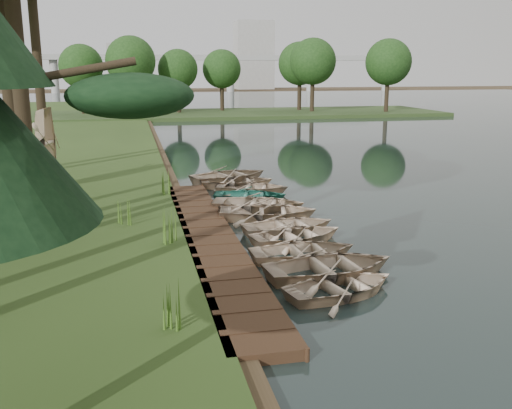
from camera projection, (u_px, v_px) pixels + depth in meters
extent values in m
plane|color=#3D2F1D|center=(259.00, 240.00, 18.63)|extent=(300.00, 300.00, 0.00)
cube|color=#362215|center=(210.00, 239.00, 18.26)|extent=(1.60, 16.00, 0.30)
cube|color=#2D421D|center=(232.00, 114.00, 67.74)|extent=(50.00, 14.00, 0.45)
cylinder|color=black|center=(22.00, 93.00, 62.26)|extent=(0.50, 0.50, 4.80)
sphere|color=#204216|center=(19.00, 59.00, 61.42)|extent=(5.60, 5.60, 5.60)
cylinder|color=black|center=(85.00, 93.00, 63.65)|extent=(0.50, 0.50, 4.80)
sphere|color=#204216|center=(83.00, 60.00, 62.82)|extent=(5.60, 5.60, 5.60)
cylinder|color=black|center=(146.00, 92.00, 65.04)|extent=(0.50, 0.50, 4.80)
sphere|color=#204216|center=(144.00, 60.00, 64.21)|extent=(5.60, 5.60, 5.60)
cylinder|color=black|center=(204.00, 92.00, 66.44)|extent=(0.50, 0.50, 4.80)
sphere|color=#204216|center=(203.00, 60.00, 65.60)|extent=(5.60, 5.60, 5.60)
cylinder|color=black|center=(259.00, 91.00, 67.83)|extent=(0.50, 0.50, 4.80)
sphere|color=#204216|center=(260.00, 60.00, 66.99)|extent=(5.60, 5.60, 5.60)
cylinder|color=black|center=(313.00, 91.00, 69.22)|extent=(0.50, 0.50, 4.80)
sphere|color=#204216|center=(314.00, 60.00, 68.38)|extent=(5.60, 5.60, 5.60)
cylinder|color=black|center=(364.00, 90.00, 70.61)|extent=(0.50, 0.50, 4.80)
sphere|color=#204216|center=(366.00, 60.00, 69.78)|extent=(5.60, 5.60, 5.60)
cube|color=#A5A5A0|center=(188.00, 57.00, 132.85)|extent=(90.00, 4.00, 1.20)
cylinder|color=#A5A5A0|center=(54.00, 75.00, 127.51)|extent=(1.80, 1.80, 8.00)
cylinder|color=#A5A5A0|center=(145.00, 75.00, 131.69)|extent=(1.80, 1.80, 8.00)
cylinder|color=#A5A5A0|center=(230.00, 75.00, 135.87)|extent=(1.80, 1.80, 8.00)
cylinder|color=#A5A5A0|center=(310.00, 75.00, 140.05)|extent=(1.80, 1.80, 8.00)
cylinder|color=#A5A5A0|center=(386.00, 75.00, 144.22)|extent=(1.80, 1.80, 8.00)
cube|color=#A5A5A0|center=(254.00, 55.00, 155.79)|extent=(10.00, 8.00, 18.00)
cube|color=#A5A5A0|center=(123.00, 67.00, 153.93)|extent=(8.00, 8.00, 12.00)
imported|color=beige|center=(342.00, 283.00, 13.94)|extent=(3.41, 2.80, 0.62)
imported|color=beige|center=(331.00, 264.00, 15.15)|extent=(3.88, 2.96, 0.75)
imported|color=beige|center=(304.00, 248.00, 16.58)|extent=(3.25, 2.38, 0.65)
imported|color=beige|center=(298.00, 232.00, 18.21)|extent=(3.51, 2.82, 0.65)
imported|color=beige|center=(289.00, 223.00, 19.24)|extent=(3.47, 2.68, 0.67)
imported|color=beige|center=(268.00, 210.00, 20.96)|extent=(4.05, 3.24, 0.75)
imported|color=beige|center=(258.00, 202.00, 22.22)|extent=(4.22, 3.58, 0.74)
imported|color=#2E816B|center=(250.00, 193.00, 23.94)|extent=(3.51, 2.92, 0.63)
imported|color=beige|center=(252.00, 186.00, 25.37)|extent=(3.82, 3.24, 0.67)
imported|color=beige|center=(237.00, 180.00, 26.70)|extent=(3.55, 2.63, 0.71)
imported|color=beige|center=(230.00, 174.00, 27.88)|extent=(4.62, 3.90, 0.82)
imported|color=beige|center=(51.00, 179.00, 25.37)|extent=(3.89, 3.05, 0.73)
cylinder|color=black|center=(19.00, 73.00, 16.15)|extent=(0.44, 0.44, 10.13)
cylinder|color=black|center=(7.00, 60.00, 17.56)|extent=(0.46, 0.46, 10.89)
cylinder|color=black|center=(37.00, 60.00, 28.38)|extent=(0.46, 0.46, 11.18)
cone|color=#3F661E|center=(174.00, 305.00, 11.62)|extent=(0.60, 0.60, 0.95)
cone|color=#3F661E|center=(170.00, 226.00, 17.29)|extent=(0.60, 0.60, 1.06)
cone|color=#3F661E|center=(125.00, 211.00, 19.39)|extent=(0.60, 0.60, 0.92)
cone|color=#3F661E|center=(165.00, 182.00, 23.98)|extent=(0.60, 0.60, 1.02)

